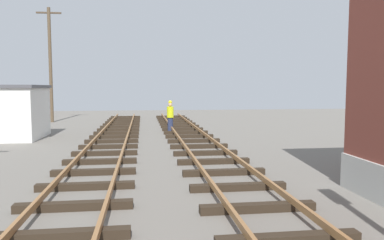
# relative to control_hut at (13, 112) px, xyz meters

# --- Properties ---
(control_hut) EXTENTS (3.00, 3.80, 2.76)m
(control_hut) POSITION_rel_control_hut_xyz_m (0.00, 0.00, 0.00)
(control_hut) COLOR silver
(control_hut) RESTS_ON ground
(utility_pole_far) EXTENTS (1.80, 0.24, 8.56)m
(utility_pole_far) POSITION_rel_control_hut_xyz_m (-0.23, 9.18, 3.09)
(utility_pole_far) COLOR brown
(utility_pole_far) RESTS_ON ground
(track_worker_foreground) EXTENTS (0.40, 0.40, 1.87)m
(track_worker_foreground) POSITION_rel_control_hut_xyz_m (8.24, 1.87, -0.46)
(track_worker_foreground) COLOR #262D4C
(track_worker_foreground) RESTS_ON ground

